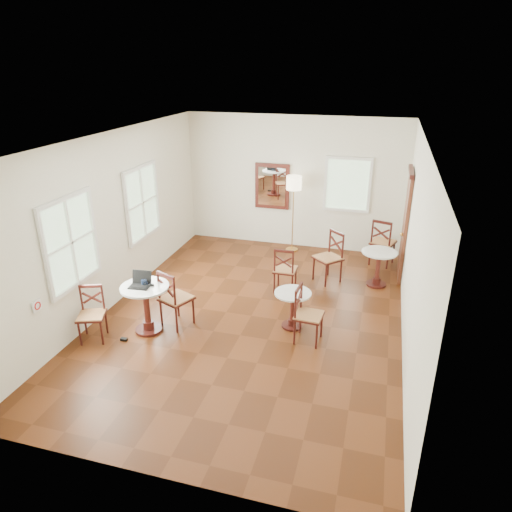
{
  "coord_description": "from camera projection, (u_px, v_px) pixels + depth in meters",
  "views": [
    {
      "loc": [
        1.96,
        -6.7,
        4.07
      ],
      "look_at": [
        0.0,
        0.3,
        1.0
      ],
      "focal_mm": 32.56,
      "sensor_mm": 36.0,
      "label": 1
    }
  ],
  "objects": [
    {
      "name": "chair_back_a",
      "position": [
        383.0,
        242.0,
        9.85
      ],
      "size": [
        0.59,
        0.59,
        1.03
      ],
      "rotation": [
        0.0,
        0.0,
        2.83
      ],
      "color": "#3F140F",
      "rests_on": "ground"
    },
    {
      "name": "cafe_table_back",
      "position": [
        378.0,
        264.0,
        8.94
      ],
      "size": [
        0.67,
        0.67,
        0.71
      ],
      "color": "#3F140F",
      "rests_on": "ground"
    },
    {
      "name": "laptop",
      "position": [
        141.0,
        282.0,
        7.26
      ],
      "size": [
        0.34,
        0.29,
        0.22
      ],
      "rotation": [
        0.0,
        0.0,
        0.1
      ],
      "color": "black",
      "rests_on": "cafe_table_near"
    },
    {
      "name": "chair_mid_a",
      "position": [
        285.0,
        270.0,
        8.7
      ],
      "size": [
        0.42,
        0.42,
        0.91
      ],
      "rotation": [
        0.0,
        0.0,
        3.14
      ],
      "color": "#3F140F",
      "rests_on": "ground"
    },
    {
      "name": "cafe_table_mid",
      "position": [
        292.0,
        306.0,
        7.54
      ],
      "size": [
        0.6,
        0.6,
        0.63
      ],
      "color": "#3F140F",
      "rests_on": "ground"
    },
    {
      "name": "navy_mug",
      "position": [
        144.0,
        283.0,
        7.28
      ],
      "size": [
        0.11,
        0.07,
        0.09
      ],
      "color": "black",
      "rests_on": "cafe_table_near"
    },
    {
      "name": "water_glass",
      "position": [
        145.0,
        283.0,
        7.25
      ],
      "size": [
        0.06,
        0.06,
        0.11
      ],
      "primitive_type": "cylinder",
      "color": "white",
      "rests_on": "cafe_table_near"
    },
    {
      "name": "chair_near_b",
      "position": [
        92.0,
        314.0,
        7.2
      ],
      "size": [
        0.52,
        0.52,
        0.87
      ],
      "rotation": [
        0.0,
        0.0,
        0.35
      ],
      "color": "#3F140F",
      "rests_on": "ground"
    },
    {
      "name": "room_shell",
      "position": [
        252.0,
        206.0,
        7.53
      ],
      "size": [
        5.02,
        7.02,
        3.01
      ],
      "color": "white",
      "rests_on": "ground"
    },
    {
      "name": "chair_mid_b",
      "position": [
        307.0,
        315.0,
        7.14
      ],
      "size": [
        0.45,
        0.45,
        0.92
      ],
      "rotation": [
        0.0,
        0.0,
        1.5
      ],
      "color": "#3F140F",
      "rests_on": "ground"
    },
    {
      "name": "ground",
      "position": [
        251.0,
        316.0,
        8.01
      ],
      "size": [
        7.0,
        7.0,
        0.0
      ],
      "primitive_type": "plane",
      "color": "#51240D",
      "rests_on": "ground"
    },
    {
      "name": "chair_back_b",
      "position": [
        329.0,
        257.0,
        9.11
      ],
      "size": [
        0.66,
        0.66,
        1.01
      ],
      "rotation": [
        0.0,
        0.0,
        -0.74
      ],
      "color": "#3F140F",
      "rests_on": "ground"
    },
    {
      "name": "power_adapter",
      "position": [
        124.0,
        339.0,
        7.3
      ],
      "size": [
        0.1,
        0.06,
        0.04
      ],
      "primitive_type": "cube",
      "color": "black",
      "rests_on": "ground"
    },
    {
      "name": "chair_near_a",
      "position": [
        175.0,
        298.0,
        7.55
      ],
      "size": [
        0.6,
        0.6,
        0.99
      ],
      "rotation": [
        0.0,
        0.0,
        2.74
      ],
      "color": "#3F140F",
      "rests_on": "ground"
    },
    {
      "name": "mouse",
      "position": [
        151.0,
        285.0,
        7.27
      ],
      "size": [
        0.11,
        0.07,
        0.04
      ],
      "primitive_type": "ellipsoid",
      "rotation": [
        0.0,
        0.0,
        0.11
      ],
      "color": "black",
      "rests_on": "cafe_table_near"
    },
    {
      "name": "cafe_table_near",
      "position": [
        146.0,
        303.0,
        7.38
      ],
      "size": [
        0.76,
        0.76,
        0.81
      ],
      "color": "#3F140F",
      "rests_on": "ground"
    },
    {
      "name": "floor_lamp",
      "position": [
        294.0,
        188.0,
        10.22
      ],
      "size": [
        0.34,
        0.34,
        1.74
      ],
      "color": "#BF8C3F",
      "rests_on": "ground"
    }
  ]
}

